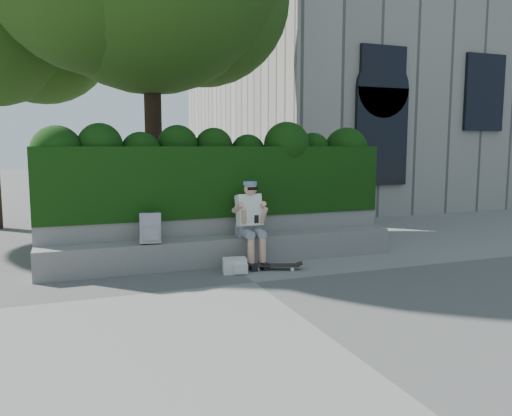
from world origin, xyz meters
name	(u,v)px	position (x,y,z in m)	size (l,w,h in m)	color
ground	(255,282)	(0.00, 0.00, 0.00)	(80.00, 80.00, 0.00)	slate
bench_ledge	(228,250)	(0.00, 1.25, 0.23)	(6.00, 0.45, 0.45)	gray
planter_wall	(220,237)	(0.00, 1.73, 0.38)	(6.00, 0.50, 0.75)	gray
hedge	(216,180)	(0.00, 1.95, 1.35)	(6.00, 1.00, 1.20)	black
building	(371,4)	(9.00, 11.00, 7.50)	(12.00, 12.00, 15.00)	gray
person	(250,220)	(0.32, 1.07, 0.75)	(0.40, 0.76, 1.38)	gray
skateboard	(275,266)	(0.56, 0.59, 0.07)	(0.80, 0.46, 0.08)	black
backpack_plaid	(151,229)	(-1.29, 1.15, 0.69)	(0.32, 0.17, 0.47)	#AEADB2
backpack_ground	(235,266)	(-0.10, 0.61, 0.12)	(0.36, 0.25, 0.23)	beige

